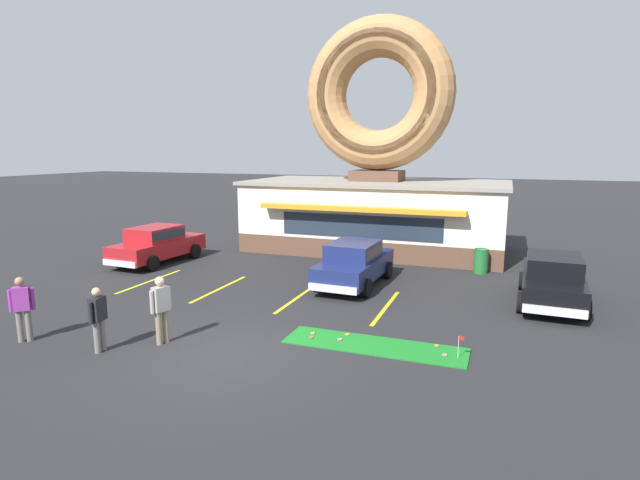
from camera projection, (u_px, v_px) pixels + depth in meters
ground_plane at (222, 355)px, 11.94m from camera, size 160.00×160.00×0.00m
donut_shop_building at (377, 173)px, 24.05m from camera, size 12.30×6.75×10.96m
putting_mat at (374, 346)px, 12.50m from camera, size 4.58×1.23×0.03m
mini_donut_near_left at (313, 333)px, 13.25m from camera, size 0.13×0.13×0.04m
mini_donut_near_right at (340, 339)px, 12.82m from camera, size 0.13×0.13×0.04m
mini_donut_mid_left at (445, 355)px, 11.84m from camera, size 0.13×0.13×0.04m
mini_donut_mid_centre at (347, 334)px, 13.17m from camera, size 0.13×0.13×0.04m
mini_donut_mid_right at (437, 346)px, 12.41m from camera, size 0.13×0.13×0.04m
mini_donut_far_left at (311, 337)px, 12.95m from camera, size 0.13×0.13×0.04m
golf_ball at (341, 339)px, 12.81m from camera, size 0.04×0.04×0.04m
putting_flag_pin at (460, 342)px, 11.63m from camera, size 0.13×0.01×0.55m
car_navy at (354, 261)px, 18.01m from camera, size 2.10×4.62×1.60m
car_black at (553, 277)px, 15.77m from camera, size 2.11×4.62×1.60m
car_red at (157, 243)px, 21.57m from camera, size 2.16×4.64×1.60m
pedestrian_blue_sweater_man at (98, 316)px, 12.03m from camera, size 0.28×0.59×1.61m
pedestrian_hooded_kid at (161, 306)px, 12.52m from camera, size 0.35×0.57×1.75m
pedestrian_leather_jacket_man at (22, 306)px, 12.65m from camera, size 0.48×0.43×1.70m
trash_bin at (481, 261)px, 19.82m from camera, size 0.57×0.57×0.97m
parking_stripe_far_left at (150, 281)px, 18.67m from camera, size 0.12×3.60×0.01m
parking_stripe_left at (220, 289)px, 17.64m from camera, size 0.12×3.60×0.01m
parking_stripe_mid_left at (298, 297)px, 16.61m from camera, size 0.12×3.60×0.01m
parking_stripe_centre at (386, 307)px, 15.57m from camera, size 0.12×3.60×0.01m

